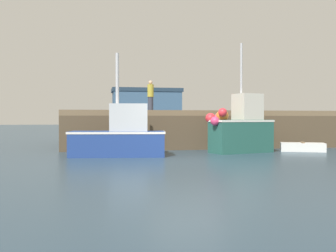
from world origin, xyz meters
TOP-DOWN VIEW (x-y plane):
  - ground at (0.00, 0.00)m, footprint 120.00×160.00m
  - pier at (2.28, 7.61)m, footprint 13.65×7.97m
  - fishing_boat_near_left at (-2.09, 2.08)m, footprint 3.71×1.79m
  - fishing_boat_near_right at (2.90, 2.63)m, footprint 2.91×1.75m
  - rowboat at (5.77, 2.66)m, footprint 1.98×1.46m
  - dockworker at (-0.04, 8.21)m, footprint 0.34×0.34m
  - warehouse at (3.89, 39.21)m, footprint 9.44×4.46m

SIDE VIEW (x-z plane):
  - ground at x=0.00m, z-range -0.10..0.00m
  - rowboat at x=5.77m, z-range -0.02..0.39m
  - fishing_boat_near_left at x=-2.09m, z-range -1.18..2.69m
  - fishing_boat_near_right at x=2.90m, z-range -1.26..3.28m
  - pier at x=2.28m, z-range 0.60..2.39m
  - dockworker at x=-0.04m, z-range 1.80..3.50m
  - warehouse at x=3.89m, z-range 0.02..5.54m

